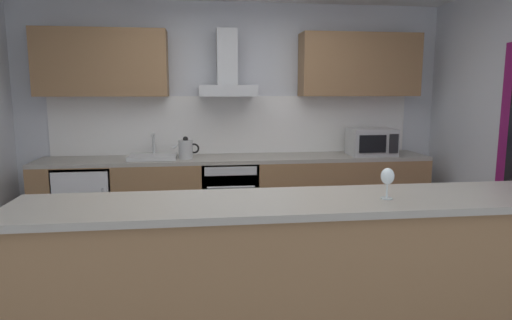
{
  "coord_description": "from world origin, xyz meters",
  "views": [
    {
      "loc": [
        -0.41,
        -3.12,
        1.62
      ],
      "look_at": [
        0.05,
        0.48,
        1.05
      ],
      "focal_mm": 31.0,
      "sensor_mm": 36.0,
      "label": 1
    }
  ],
  "objects_px": {
    "microwave": "(371,142)",
    "sink": "(153,156)",
    "refrigerator": "(88,204)",
    "range_hood": "(227,75)",
    "wine_glass": "(387,178)",
    "oven": "(229,197)",
    "kettle": "(186,149)"
  },
  "relations": [
    {
      "from": "refrigerator",
      "to": "sink",
      "type": "relative_size",
      "value": 1.7
    },
    {
      "from": "microwave",
      "to": "sink",
      "type": "relative_size",
      "value": 1.0
    },
    {
      "from": "microwave",
      "to": "range_hood",
      "type": "xyz_separation_m",
      "value": [
        -1.61,
        0.16,
        0.74
      ]
    },
    {
      "from": "wine_glass",
      "to": "sink",
      "type": "bearing_deg",
      "value": 122.43
    },
    {
      "from": "kettle",
      "to": "wine_glass",
      "type": "height_order",
      "value": "wine_glass"
    },
    {
      "from": "refrigerator",
      "to": "wine_glass",
      "type": "distance_m",
      "value": 3.38
    },
    {
      "from": "refrigerator",
      "to": "range_hood",
      "type": "xyz_separation_m",
      "value": [
        1.5,
        0.13,
        1.36
      ]
    },
    {
      "from": "oven",
      "to": "refrigerator",
      "type": "relative_size",
      "value": 0.94
    },
    {
      "from": "range_hood",
      "to": "wine_glass",
      "type": "xyz_separation_m",
      "value": [
        0.74,
        -2.56,
        -0.66
      ]
    },
    {
      "from": "refrigerator",
      "to": "sink",
      "type": "bearing_deg",
      "value": 1.14
    },
    {
      "from": "kettle",
      "to": "wine_glass",
      "type": "relative_size",
      "value": 1.62
    },
    {
      "from": "kettle",
      "to": "wine_glass",
      "type": "distance_m",
      "value": 2.68
    },
    {
      "from": "sink",
      "to": "wine_glass",
      "type": "xyz_separation_m",
      "value": [
        1.55,
        -2.44,
        0.2
      ]
    },
    {
      "from": "sink",
      "to": "wine_glass",
      "type": "height_order",
      "value": "wine_glass"
    },
    {
      "from": "oven",
      "to": "sink",
      "type": "bearing_deg",
      "value": 179.22
    },
    {
      "from": "refrigerator",
      "to": "microwave",
      "type": "distance_m",
      "value": 3.17
    },
    {
      "from": "microwave",
      "to": "sink",
      "type": "xyz_separation_m",
      "value": [
        -2.42,
        0.04,
        -0.12
      ]
    },
    {
      "from": "refrigerator",
      "to": "range_hood",
      "type": "height_order",
      "value": "range_hood"
    },
    {
      "from": "oven",
      "to": "sink",
      "type": "distance_m",
      "value": 0.94
    },
    {
      "from": "refrigerator",
      "to": "range_hood",
      "type": "distance_m",
      "value": 2.03
    },
    {
      "from": "refrigerator",
      "to": "kettle",
      "type": "distance_m",
      "value": 1.19
    },
    {
      "from": "sink",
      "to": "refrigerator",
      "type": "bearing_deg",
      "value": -178.86
    },
    {
      "from": "oven",
      "to": "microwave",
      "type": "relative_size",
      "value": 1.6
    },
    {
      "from": "microwave",
      "to": "wine_glass",
      "type": "xyz_separation_m",
      "value": [
        -0.87,
        -2.4,
        0.08
      ]
    },
    {
      "from": "oven",
      "to": "kettle",
      "type": "xyz_separation_m",
      "value": [
        -0.46,
        -0.03,
        0.55
      ]
    },
    {
      "from": "oven",
      "to": "refrigerator",
      "type": "distance_m",
      "value": 1.5
    },
    {
      "from": "oven",
      "to": "range_hood",
      "type": "xyz_separation_m",
      "value": [
        -0.0,
        0.13,
        1.33
      ]
    },
    {
      "from": "range_hood",
      "to": "wine_glass",
      "type": "bearing_deg",
      "value": -73.92
    },
    {
      "from": "sink",
      "to": "kettle",
      "type": "relative_size",
      "value": 1.73
    },
    {
      "from": "microwave",
      "to": "kettle",
      "type": "xyz_separation_m",
      "value": [
        -2.07,
        -0.01,
        -0.04
      ]
    },
    {
      "from": "microwave",
      "to": "wine_glass",
      "type": "relative_size",
      "value": 2.81
    },
    {
      "from": "oven",
      "to": "microwave",
      "type": "bearing_deg",
      "value": -0.99
    }
  ]
}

